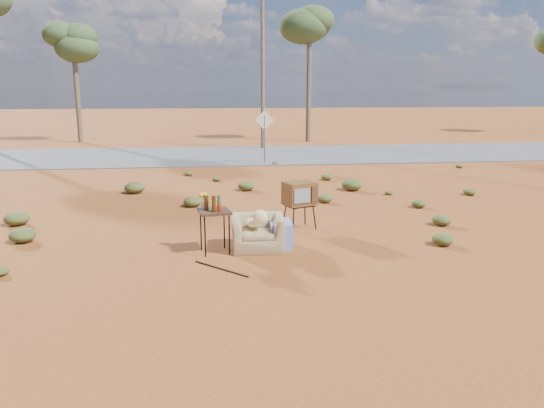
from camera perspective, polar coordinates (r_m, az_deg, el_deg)
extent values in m
plane|color=brown|center=(9.96, -2.04, -5.72)|extent=(140.00, 140.00, 0.00)
cube|color=#565659|center=(24.64, -5.03, 5.25)|extent=(140.00, 7.00, 0.04)
imported|color=#977D52|center=(10.34, -1.59, -2.48)|extent=(1.04, 0.69, 0.88)
ellipsoid|color=beige|center=(10.36, -1.87, -2.04)|extent=(0.32, 0.32, 0.19)
ellipsoid|color=beige|center=(10.12, -1.28, -1.40)|extent=(0.28, 0.14, 0.28)
cube|color=navy|center=(10.51, 0.95, -3.26)|extent=(0.45, 0.67, 0.52)
cube|color=black|center=(11.82, 2.97, -0.13)|extent=(0.70, 0.62, 0.03)
cylinder|color=black|center=(11.58, 2.32, -1.75)|extent=(0.04, 0.04, 0.53)
cylinder|color=black|center=(11.85, 4.58, -1.45)|extent=(0.04, 0.04, 0.53)
cylinder|color=black|center=(11.93, 1.34, -1.31)|extent=(0.04, 0.04, 0.53)
cylinder|color=black|center=(12.19, 3.56, -1.03)|extent=(0.04, 0.04, 0.53)
cube|color=brown|center=(11.77, 2.98, 1.15)|extent=(0.79, 0.71, 0.51)
cube|color=slate|center=(11.50, 3.26, 0.88)|extent=(0.38, 0.16, 0.32)
cube|color=#472D19|center=(11.66, 4.61, 1.02)|extent=(0.15, 0.07, 0.36)
cube|color=#392214|center=(10.08, -6.22, -0.82)|extent=(0.67, 0.67, 0.05)
cylinder|color=black|center=(9.93, -7.21, -3.46)|extent=(0.03, 0.03, 0.80)
cylinder|color=black|center=(10.01, -4.62, -3.26)|extent=(0.03, 0.03, 0.80)
cylinder|color=black|center=(10.36, -7.65, -2.78)|extent=(0.03, 0.03, 0.80)
cylinder|color=black|center=(10.44, -5.16, -2.60)|extent=(0.03, 0.03, 0.80)
cylinder|color=#43240B|center=(10.08, -7.07, 0.16)|extent=(0.08, 0.08, 0.30)
cylinder|color=#43240B|center=(9.95, -6.27, 0.09)|extent=(0.08, 0.08, 0.32)
cylinder|color=#24552C|center=(10.18, -5.72, 0.25)|extent=(0.07, 0.07, 0.28)
cylinder|color=red|center=(9.96, -5.71, -0.39)|extent=(0.07, 0.07, 0.15)
cylinder|color=silver|center=(10.20, -7.36, -0.10)|extent=(0.09, 0.09, 0.16)
ellipsoid|color=yellow|center=(10.16, -7.39, 0.84)|extent=(0.18, 0.18, 0.14)
cylinder|color=#461E12|center=(9.33, -5.50, -6.94)|extent=(0.92, 0.95, 0.03)
cylinder|color=brown|center=(21.66, -0.81, 6.91)|extent=(0.06, 0.06, 2.00)
cube|color=silver|center=(21.59, -0.82, 9.02)|extent=(0.78, 0.04, 0.78)
cylinder|color=brown|center=(32.25, -20.25, 11.56)|extent=(0.28, 0.28, 6.00)
ellipsoid|color=#40562C|center=(32.34, -20.60, 15.98)|extent=(3.20, 3.20, 2.20)
cylinder|color=brown|center=(30.98, 3.97, 13.20)|extent=(0.28, 0.28, 7.00)
ellipsoid|color=#40562C|center=(31.16, 4.06, 18.72)|extent=(3.20, 3.20, 2.20)
cylinder|color=brown|center=(27.09, -1.02, 14.38)|extent=(0.20, 0.20, 8.00)
ellipsoid|color=#465023|center=(13.52, -25.76, -1.41)|extent=(0.56, 0.56, 0.31)
ellipsoid|color=#465023|center=(12.77, 17.79, -1.66)|extent=(0.44, 0.44, 0.24)
ellipsoid|color=#465023|center=(16.35, -14.57, 1.71)|extent=(0.60, 0.60, 0.33)
ellipsoid|color=#465023|center=(16.58, 20.48, 1.23)|extent=(0.36, 0.36, 0.20)
ellipsoid|color=#465023|center=(18.13, 5.91, 2.90)|extent=(0.40, 0.40, 0.22)
ellipsoid|color=#465023|center=(19.19, -8.96, 3.26)|extent=(0.30, 0.30, 0.17)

